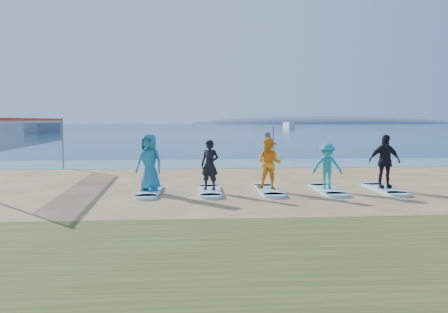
{
  "coord_description": "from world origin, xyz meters",
  "views": [
    {
      "loc": [
        -0.63,
        -13.43,
        2.39
      ],
      "look_at": [
        0.44,
        2.0,
        1.1
      ],
      "focal_mm": 35.0,
      "sensor_mm": 36.0,
      "label": 1
    }
  ],
  "objects": [
    {
      "name": "boat_offshore_a",
      "position": [
        -30.78,
        76.43,
        0.0
      ],
      "size": [
        4.34,
        9.52,
        1.92
      ],
      "primitive_type": "cube",
      "rotation": [
        0.0,
        0.0,
        -0.19
      ],
      "color": "silver",
      "rests_on": "ground"
    },
    {
      "name": "paddleboarder",
      "position": [
        3.94,
        13.31,
        0.89
      ],
      "size": [
        0.92,
        1.5,
        1.55
      ],
      "primitive_type": "imported",
      "rotation": [
        0.0,
        0.0,
        1.92
      ],
      "color": "tan",
      "rests_on": "paddleboard"
    },
    {
      "name": "surfboard_0",
      "position": [
        -2.08,
        0.91,
        0.04
      ],
      "size": [
        0.7,
        2.2,
        0.09
      ],
      "primitive_type": "cube",
      "color": "#9ADCEE",
      "rests_on": "ground"
    },
    {
      "name": "surfboard_1",
      "position": [
        -0.1,
        0.91,
        0.04
      ],
      "size": [
        0.7,
        2.2,
        0.09
      ],
      "primitive_type": "cube",
      "color": "#9ADCEE",
      "rests_on": "ground"
    },
    {
      "name": "island_ridge",
      "position": [
        95.0,
        300.0,
        0.0
      ],
      "size": [
        220.0,
        56.0,
        18.0
      ],
      "primitive_type": "ellipsoid",
      "color": "slate",
      "rests_on": "ground"
    },
    {
      "name": "surfboard_3",
      "position": [
        3.86,
        0.91,
        0.04
      ],
      "size": [
        0.7,
        2.2,
        0.09
      ],
      "primitive_type": "cube",
      "color": "#9ADCEE",
      "rests_on": "ground"
    },
    {
      "name": "paddleboard",
      "position": [
        3.94,
        13.31,
        0.06
      ],
      "size": [
        1.56,
        3.07,
        0.12
      ],
      "primitive_type": "cube",
      "rotation": [
        0.0,
        0.0,
        -0.3
      ],
      "color": "silver",
      "rests_on": "ground"
    },
    {
      "name": "ground",
      "position": [
        0.0,
        0.0,
        0.0
      ],
      "size": [
        600.0,
        600.0,
        0.0
      ],
      "primitive_type": "plane",
      "color": "tan",
      "rests_on": "ground"
    },
    {
      "name": "shallow_water",
      "position": [
        0.0,
        10.5,
        0.01
      ],
      "size": [
        600.0,
        600.0,
        0.0
      ],
      "primitive_type": "plane",
      "color": "teal",
      "rests_on": "ground"
    },
    {
      "name": "boat_offshore_b",
      "position": [
        27.57,
        114.66,
        0.0
      ],
      "size": [
        2.55,
        5.32,
        1.81
      ],
      "primitive_type": "cube",
      "rotation": [
        0.0,
        0.0,
        0.15
      ],
      "color": "silver",
      "rests_on": "ground"
    },
    {
      "name": "student_3",
      "position": [
        3.86,
        0.91,
        0.85
      ],
      "size": [
        1.08,
        0.75,
        1.52
      ],
      "primitive_type": "imported",
      "rotation": [
        0.0,
        0.0,
        -0.2
      ],
      "color": "teal",
      "rests_on": "surfboard_3"
    },
    {
      "name": "student_0",
      "position": [
        -2.08,
        0.91,
        1.02
      ],
      "size": [
        1.07,
        0.9,
        1.85
      ],
      "primitive_type": "imported",
      "rotation": [
        0.0,
        0.0,
        -0.41
      ],
      "color": "teal",
      "rests_on": "surfboard_0"
    },
    {
      "name": "ocean",
      "position": [
        0.0,
        160.0,
        0.01
      ],
      "size": [
        600.0,
        600.0,
        0.0
      ],
      "primitive_type": "plane",
      "color": "navy",
      "rests_on": "ground"
    },
    {
      "name": "student_4",
      "position": [
        5.84,
        0.91,
        1.0
      ],
      "size": [
        1.08,
        0.49,
        1.81
      ],
      "primitive_type": "imported",
      "rotation": [
        0.0,
        0.0,
        -0.05
      ],
      "color": "black",
      "rests_on": "surfboard_4"
    },
    {
      "name": "student_2",
      "position": [
        1.88,
        0.91,
        0.95
      ],
      "size": [
        1.03,
        0.94,
        1.71
      ],
      "primitive_type": "imported",
      "rotation": [
        0.0,
        0.0,
        -0.44
      ],
      "color": "#FF9F1A",
      "rests_on": "surfboard_2"
    },
    {
      "name": "student_1",
      "position": [
        -0.1,
        0.91,
        0.92
      ],
      "size": [
        0.71,
        0.6,
        1.66
      ],
      "primitive_type": "imported",
      "rotation": [
        0.0,
        0.0,
        -0.4
      ],
      "color": "black",
      "rests_on": "surfboard_1"
    },
    {
      "name": "surfboard_4",
      "position": [
        5.84,
        0.91,
        0.04
      ],
      "size": [
        0.7,
        2.2,
        0.09
      ],
      "primitive_type": "cube",
      "color": "#9ADCEE",
      "rests_on": "ground"
    },
    {
      "name": "surfboard_2",
      "position": [
        1.88,
        0.91,
        0.04
      ],
      "size": [
        0.7,
        2.2,
        0.09
      ],
      "primitive_type": "cube",
      "color": "#9ADCEE",
      "rests_on": "ground"
    },
    {
      "name": "volleyball_net",
      "position": [
        -6.91,
        4.35,
        1.9
      ],
      "size": [
        0.61,
        9.08,
        2.5
      ],
      "rotation": [
        0.0,
        0.0,
        0.06
      ],
      "color": "gray",
      "rests_on": "ground"
    }
  ]
}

